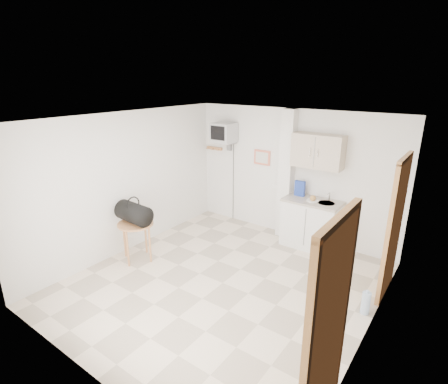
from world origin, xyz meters
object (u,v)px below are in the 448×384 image
Objects in this scene: crt_television at (224,133)px; round_table at (136,228)px; duffel_bag at (134,213)px; water_bottle at (366,303)px.

crt_television is 3.15× the size of round_table.
water_bottle is at bearing 15.93° from duffel_bag.
duffel_bag reaches higher than round_table.
crt_television is at bearing 87.77° from duffel_bag.
crt_television reaches higher than water_bottle.
water_bottle is at bearing -23.21° from crt_television.
water_bottle is at bearing 12.62° from round_table.
water_bottle is (3.63, 0.81, -0.43)m from round_table.
round_table is at bearing -167.38° from water_bottle.
round_table is 0.27m from duffel_bag.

